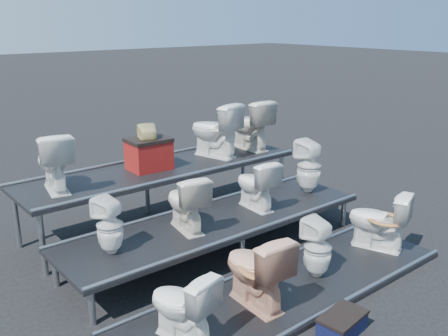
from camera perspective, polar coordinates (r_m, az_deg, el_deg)
ground at (r=6.65m, az=-0.69°, el=-9.55°), size 80.00×80.00×0.00m
tier_front at (r=5.79m, az=7.56°, el=-13.65°), size 4.20×1.20×0.06m
tier_mid at (r=6.55m, az=-0.70°, el=-7.75°), size 4.20×1.20×0.46m
tier_back at (r=7.46m, az=-6.93°, el=-3.07°), size 4.20×1.20×0.86m
toilet_0 at (r=4.78m, az=-4.84°, el=-15.38°), size 0.54×0.76×0.70m
toilet_1 at (r=5.25m, az=3.63°, el=-11.48°), size 0.51×0.83×0.82m
toilet_2 at (r=5.90m, az=10.66°, el=-8.95°), size 0.33×0.33×0.71m
toilet_3 at (r=6.77m, az=17.22°, el=-5.71°), size 0.67×0.86×0.77m
toilet_4 at (r=5.60m, az=-12.93°, el=-6.43°), size 0.36×0.37×0.65m
toilet_5 at (r=6.05m, az=-4.37°, el=-3.91°), size 0.51×0.75×0.71m
toilet_6 at (r=6.73m, az=3.64°, el=-1.85°), size 0.44×0.70×0.68m
toilet_7 at (r=7.45m, az=9.69°, el=0.21°), size 0.36×0.37×0.79m
toilet_8 at (r=6.56m, az=-18.88°, el=0.73°), size 0.55×0.80×0.75m
toilet_9 at (r=7.13m, az=-8.60°, el=2.30°), size 0.39×0.39×0.66m
toilet_10 at (r=7.76m, az=-1.10°, el=4.38°), size 0.66×0.92×0.85m
toilet_11 at (r=8.22m, az=2.98°, el=5.00°), size 0.48×0.81×0.82m
red_crate at (r=7.21m, az=-8.58°, el=1.44°), size 0.58×0.47×0.41m
step_stool at (r=5.21m, az=13.34°, el=-17.07°), size 0.52×0.35×0.17m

